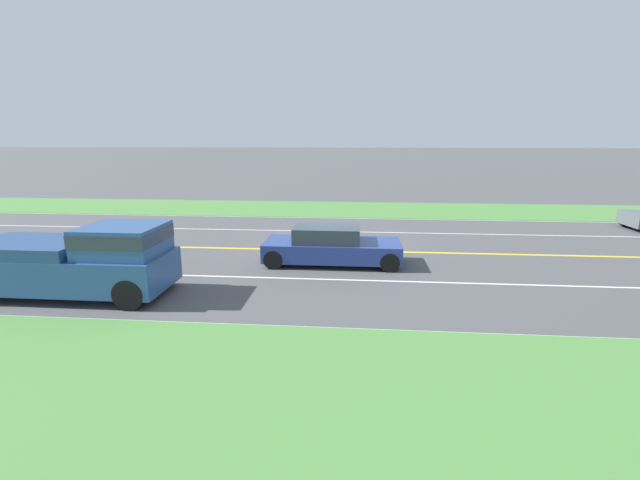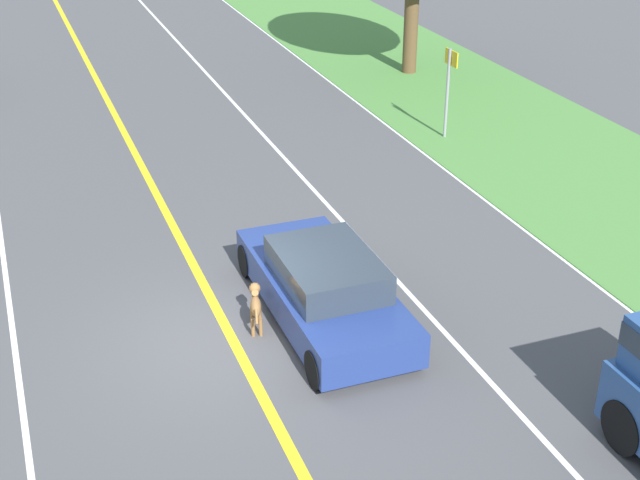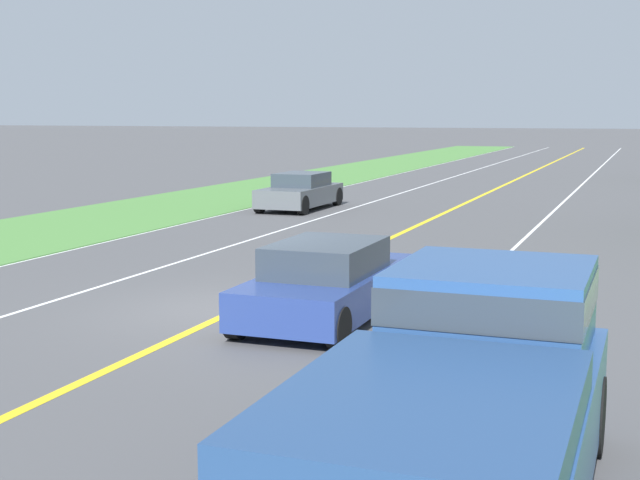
% 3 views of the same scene
% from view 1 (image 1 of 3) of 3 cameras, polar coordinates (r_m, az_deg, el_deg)
% --- Properties ---
extents(ground_plane, '(400.00, 400.00, 0.00)m').
position_cam_1_polar(ground_plane, '(16.56, 1.47, -1.41)').
color(ground_plane, '#4C4C4F').
extents(centre_divider_line, '(0.18, 160.00, 0.01)m').
position_cam_1_polar(centre_divider_line, '(16.56, 1.47, -1.40)').
color(centre_divider_line, yellow).
rests_on(centre_divider_line, ground).
extents(lane_edge_line_right, '(0.14, 160.00, 0.01)m').
position_cam_1_polar(lane_edge_line_right, '(9.97, -1.04, -11.65)').
color(lane_edge_line_right, white).
rests_on(lane_edge_line_right, ground).
extents(lane_edge_line_left, '(0.14, 160.00, 0.01)m').
position_cam_1_polar(lane_edge_line_left, '(23.39, 2.52, 2.95)').
color(lane_edge_line_left, white).
rests_on(lane_edge_line_left, ground).
extents(lane_dash_same_dir, '(0.10, 160.00, 0.01)m').
position_cam_1_polar(lane_dash_same_dir, '(13.21, 0.54, -5.25)').
color(lane_dash_same_dir, white).
rests_on(lane_dash_same_dir, ground).
extents(lane_dash_oncoming, '(0.10, 160.00, 0.01)m').
position_cam_1_polar(lane_dash_oncoming, '(19.96, 2.09, 1.14)').
color(lane_dash_oncoming, white).
rests_on(lane_dash_oncoming, ground).
extents(grass_verge_right, '(6.00, 160.00, 0.03)m').
position_cam_1_polar(grass_verge_right, '(7.37, -3.64, -21.40)').
color(grass_verge_right, '#4C843D').
rests_on(grass_verge_right, ground).
extents(grass_verge_left, '(6.00, 160.00, 0.03)m').
position_cam_1_polar(grass_verge_left, '(26.34, 2.81, 4.14)').
color(grass_verge_left, '#4C843D').
rests_on(grass_verge_left, ground).
extents(ego_car, '(1.87, 4.65, 1.31)m').
position_cam_1_polar(ego_car, '(14.73, 1.48, -0.81)').
color(ego_car, navy).
rests_on(ego_car, ground).
extents(dog, '(0.38, 1.02, 0.74)m').
position_cam_1_polar(dog, '(15.95, 2.18, -0.28)').
color(dog, olive).
rests_on(dog, ground).
extents(pickup_truck, '(2.13, 5.25, 1.98)m').
position_cam_1_polar(pickup_truck, '(13.37, -29.26, -2.32)').
color(pickup_truck, '#284C84').
rests_on(pickup_truck, ground).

